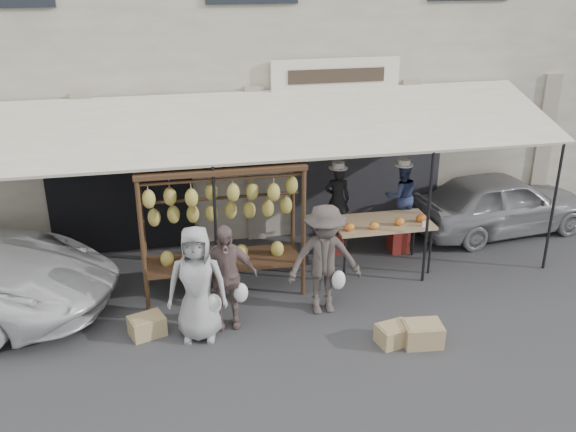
# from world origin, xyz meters

# --- Properties ---
(ground_plane) EXTENTS (90.00, 90.00, 0.00)m
(ground_plane) POSITION_xyz_m (0.00, 0.00, 0.00)
(ground_plane) COLOR #2D2D30
(shophouse) EXTENTS (24.00, 6.15, 7.30)m
(shophouse) POSITION_xyz_m (-0.00, 6.50, 3.65)
(shophouse) COLOR beige
(shophouse) RESTS_ON ground_plane
(awning) EXTENTS (10.00, 2.35, 2.92)m
(awning) POSITION_xyz_m (0.01, 2.28, 2.57)
(awning) COLOR beige
(awning) RESTS_ON ground_plane
(banana_rack) EXTENTS (2.60, 0.90, 2.24)m
(banana_rack) POSITION_xyz_m (-0.87, 1.47, 1.56)
(banana_rack) COLOR #372114
(banana_rack) RESTS_ON ground_plane
(produce_table) EXTENTS (1.70, 0.90, 1.04)m
(produce_table) POSITION_xyz_m (1.94, 1.73, 0.86)
(produce_table) COLOR tan
(produce_table) RESTS_ON ground_plane
(vendor_left) EXTENTS (0.51, 0.38, 1.27)m
(vendor_left) POSITION_xyz_m (1.35, 2.56, 1.05)
(vendor_left) COLOR black
(vendor_left) RESTS_ON stool_left
(vendor_right) EXTENTS (0.63, 0.50, 1.26)m
(vendor_right) POSITION_xyz_m (2.51, 2.36, 1.10)
(vendor_right) COLOR navy
(vendor_right) RESTS_ON stool_right
(customer_left) EXTENTS (0.93, 0.69, 1.75)m
(customer_left) POSITION_xyz_m (-1.38, 0.21, 0.87)
(customer_left) COLOR #969696
(customer_left) RESTS_ON ground_plane
(customer_mid) EXTENTS (0.98, 0.45, 1.64)m
(customer_mid) POSITION_xyz_m (-0.95, 0.45, 0.82)
(customer_mid) COLOR #705A57
(customer_mid) RESTS_ON ground_plane
(customer_right) EXTENTS (1.16, 0.67, 1.78)m
(customer_right) POSITION_xyz_m (0.58, 0.54, 0.89)
(customer_right) COLOR #443B38
(customer_right) RESTS_ON ground_plane
(stool_left) EXTENTS (0.36, 0.36, 0.42)m
(stool_left) POSITION_xyz_m (1.35, 2.56, 0.21)
(stool_left) COLOR maroon
(stool_left) RESTS_ON ground_plane
(stool_right) EXTENTS (0.39, 0.39, 0.48)m
(stool_right) POSITION_xyz_m (2.51, 2.36, 0.24)
(stool_right) COLOR maroon
(stool_right) RESTS_ON ground_plane
(crate_near_a) EXTENTS (0.54, 0.45, 0.28)m
(crate_near_a) POSITION_xyz_m (1.35, -0.54, 0.14)
(crate_near_a) COLOR tan
(crate_near_a) RESTS_ON ground_plane
(crate_near_b) EXTENTS (0.59, 0.47, 0.33)m
(crate_near_b) POSITION_xyz_m (1.74, -0.64, 0.16)
(crate_near_b) COLOR tan
(crate_near_b) RESTS_ON ground_plane
(crate_far) EXTENTS (0.59, 0.52, 0.29)m
(crate_far) POSITION_xyz_m (-2.13, 0.42, 0.15)
(crate_far) COLOR tan
(crate_far) RESTS_ON ground_plane
(sedan) EXTENTS (3.78, 1.88, 1.24)m
(sedan) POSITION_xyz_m (4.81, 2.81, 0.62)
(sedan) COLOR gray
(sedan) RESTS_ON ground_plane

